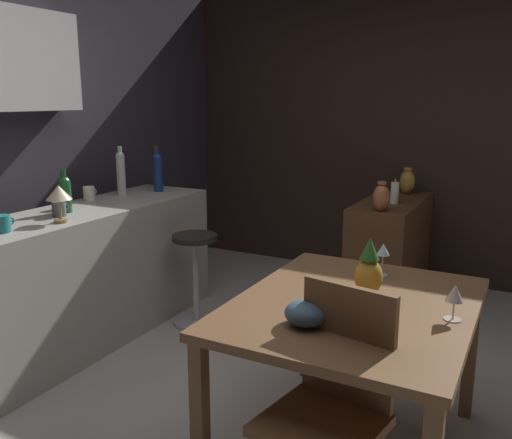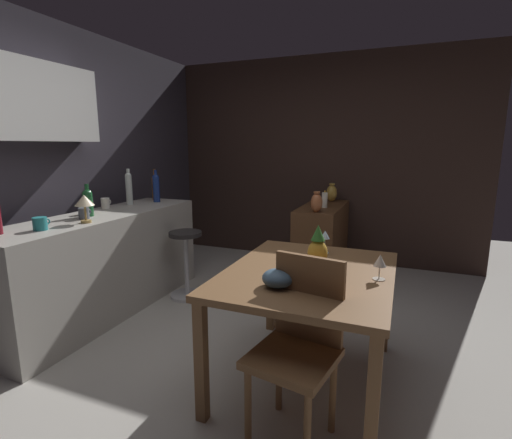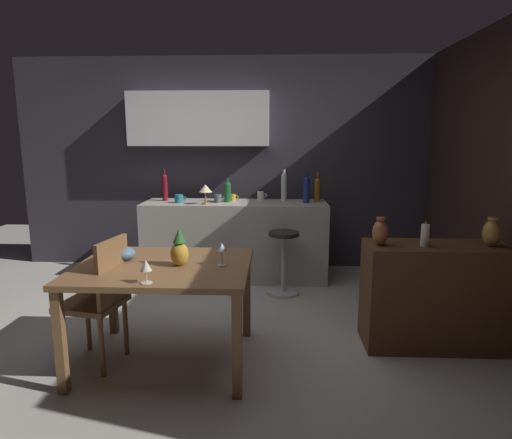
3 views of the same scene
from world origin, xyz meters
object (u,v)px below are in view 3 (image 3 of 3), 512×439
fruit_bowl (124,254)px  chair_near_window (100,297)px  wine_bottle_clear (284,186)px  dining_table (164,276)px  wine_glass_right (146,266)px  sideboard_cabinet (436,296)px  wine_bottle_ruby (165,186)px  vase_brass (491,233)px  counter_lamp (205,189)px  pillar_candle_tall (425,235)px  wine_bottle_amber (317,188)px  cup_teal (179,199)px  wine_bottle_cobalt (307,188)px  cup_mustard (232,197)px  vase_copper (380,232)px  wine_glass_left (222,248)px  bar_stool (283,261)px  cup_white (261,196)px  cup_slate (218,198)px  pineapple_centerpiece (179,250)px  wine_bottle_green (227,191)px

fruit_bowl → chair_near_window: bearing=-128.9°
wine_bottle_clear → dining_table: bearing=-113.0°
wine_bottle_clear → wine_glass_right: bearing=-109.5°
sideboard_cabinet → wine_bottle_ruby: (-2.55, 1.70, 0.66)m
vase_brass → dining_table: bearing=-172.5°
chair_near_window → counter_lamp: 1.99m
wine_glass_right → pillar_candle_tall: size_ratio=0.78×
counter_lamp → wine_bottle_amber: bearing=12.3°
wine_bottle_amber → cup_teal: 1.59m
vase_brass → wine_bottle_cobalt: bearing=127.9°
chair_near_window → wine_bottle_cobalt: size_ratio=2.73×
dining_table → cup_teal: (-0.30, 1.89, 0.29)m
wine_bottle_clear → cup_mustard: bearing=-178.4°
wine_bottle_amber → counter_lamp: wine_bottle_amber is taller
wine_bottle_ruby → wine_bottle_cobalt: size_ratio=1.06×
vase_copper → wine_glass_left: bearing=-164.4°
bar_stool → cup_teal: 1.39m
cup_white → cup_mustard: size_ratio=1.00×
wine_bottle_clear → pillar_candle_tall: (1.03, -1.80, -0.17)m
wine_glass_left → pillar_candle_tall: bearing=11.7°
fruit_bowl → vase_brass: vase_brass is taller
wine_bottle_clear → cup_slate: size_ratio=3.09×
pineapple_centerpiece → wine_bottle_cobalt: (1.02, 1.98, 0.21)m
vase_brass → vase_copper: vase_brass is taller
wine_bottle_amber → chair_near_window: bearing=-129.0°
cup_slate → cup_teal: cup_teal is taller
pillar_candle_tall → counter_lamp: bearing=142.0°
wine_bottle_ruby → cup_white: (1.12, 0.12, -0.12)m
cup_slate → cup_white: (0.48, 0.23, 0.00)m
fruit_bowl → wine_bottle_amber: (1.60, 1.97, 0.26)m
cup_white → dining_table: bearing=-105.9°
dining_table → chair_near_window: bearing=-172.0°
chair_near_window → fruit_bowl: chair_near_window is taller
bar_stool → fruit_bowl: size_ratio=3.87×
chair_near_window → vase_brass: size_ratio=4.23×
wine_bottle_amber → cup_mustard: size_ratio=3.00×
wine_bottle_cobalt → pillar_candle_tall: bearing=-64.7°
wine_bottle_ruby → vase_copper: wine_bottle_ruby is taller
counter_lamp → cup_slate: bearing=50.0°
chair_near_window → fruit_bowl: size_ratio=5.43×
wine_glass_left → wine_bottle_amber: (0.86, 2.08, 0.19)m
wine_bottle_cobalt → cup_mustard: size_ratio=3.03×
bar_stool → wine_bottle_green: size_ratio=2.43×
cup_slate → counter_lamp: size_ratio=0.54×
chair_near_window → fruit_bowl: bearing=51.1°
wine_bottle_ruby → pineapple_centerpiece: bearing=-73.2°
cup_teal → vase_brass: vase_brass is taller
dining_table → pineapple_centerpiece: (0.12, -0.02, 0.20)m
wine_bottle_amber → vase_copper: bearing=-79.7°
sideboard_cabinet → chair_near_window: chair_near_window is taller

